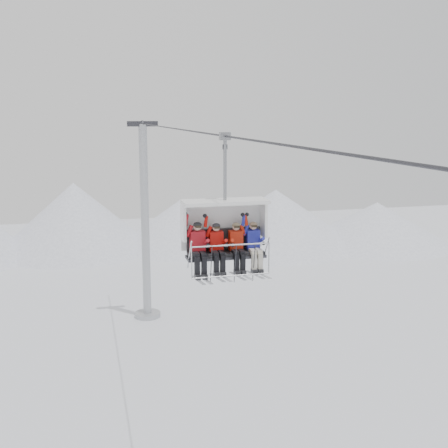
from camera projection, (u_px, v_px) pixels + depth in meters
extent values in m
cone|color=white|center=(75.00, 216.00, 58.34)|extent=(16.00, 16.00, 7.00)
cone|color=white|center=(181.00, 223.00, 60.20)|extent=(14.00, 14.00, 5.00)
cone|color=white|center=(275.00, 217.00, 60.59)|extent=(18.00, 18.00, 6.00)
cone|color=white|center=(376.00, 223.00, 61.46)|extent=(16.00, 16.00, 4.50)
cone|color=white|center=(228.00, 217.00, 64.54)|extent=(12.00, 12.00, 4.50)
cylinder|color=#A4A7AB|center=(145.00, 223.00, 37.99)|extent=(0.56, 0.56, 13.30)
cylinder|color=#A4A7AB|center=(148.00, 314.00, 39.23)|extent=(1.80, 1.80, 0.30)
cube|color=#303035|center=(142.00, 124.00, 36.71)|extent=(2.00, 0.35, 0.35)
cylinder|color=#303035|center=(224.00, 136.00, 15.77)|extent=(0.06, 50.00, 0.06)
cube|color=black|center=(226.00, 253.00, 16.21)|extent=(2.20, 0.55, 0.10)
cube|color=black|center=(224.00, 239.00, 16.38)|extent=(2.20, 0.10, 0.64)
cube|color=#303035|center=(226.00, 256.00, 16.22)|extent=(2.30, 0.60, 0.08)
cube|color=white|center=(222.00, 224.00, 16.52)|extent=(2.45, 0.10, 1.46)
cube|color=white|center=(225.00, 202.00, 16.00)|extent=(2.45, 0.90, 0.10)
cylinder|color=#B9B9BE|center=(231.00, 245.00, 15.61)|extent=(2.24, 0.04, 0.04)
cylinder|color=#B9B9BE|center=(231.00, 276.00, 15.71)|extent=(2.24, 0.04, 0.04)
cylinder|color=gray|center=(225.00, 169.00, 15.84)|extent=(0.10, 0.10, 1.85)
cube|color=gray|center=(225.00, 136.00, 15.66)|extent=(0.30, 0.18, 0.22)
cube|color=#B1151E|center=(197.00, 241.00, 15.97)|extent=(0.42, 0.28, 0.62)
sphere|color=tan|center=(197.00, 227.00, 15.85)|extent=(0.23, 0.23, 0.23)
cube|color=black|center=(197.00, 266.00, 15.64)|extent=(0.14, 0.15, 0.50)
cube|color=black|center=(204.00, 265.00, 15.69)|extent=(0.14, 0.15, 0.50)
cube|color=silver|center=(198.00, 280.00, 15.62)|extent=(0.09, 1.69, 0.26)
cube|color=silver|center=(205.00, 280.00, 15.67)|extent=(0.09, 1.69, 0.26)
cube|color=red|center=(216.00, 241.00, 16.11)|extent=(0.39, 0.26, 0.58)
sphere|color=tan|center=(216.00, 227.00, 15.99)|extent=(0.21, 0.21, 0.21)
cube|color=black|center=(216.00, 264.00, 15.77)|extent=(0.13, 0.15, 0.47)
cube|color=black|center=(223.00, 263.00, 15.82)|extent=(0.13, 0.15, 0.47)
cube|color=silver|center=(217.00, 278.00, 15.75)|extent=(0.09, 1.69, 0.26)
cube|color=silver|center=(224.00, 277.00, 15.79)|extent=(0.09, 1.69, 0.26)
cube|color=red|center=(236.00, 240.00, 16.25)|extent=(0.39, 0.26, 0.57)
sphere|color=tan|center=(236.00, 227.00, 16.13)|extent=(0.21, 0.21, 0.21)
cube|color=black|center=(237.00, 262.00, 15.91)|extent=(0.13, 0.15, 0.46)
cube|color=black|center=(243.00, 262.00, 15.95)|extent=(0.13, 0.15, 0.46)
cube|color=silver|center=(237.00, 276.00, 15.89)|extent=(0.09, 1.69, 0.26)
cube|color=silver|center=(244.00, 275.00, 15.93)|extent=(0.09, 1.69, 0.26)
cube|color=#2227A0|center=(253.00, 239.00, 16.37)|extent=(0.39, 0.26, 0.57)
sphere|color=tan|center=(253.00, 226.00, 16.26)|extent=(0.21, 0.21, 0.21)
cube|color=beige|center=(254.00, 261.00, 16.03)|extent=(0.13, 0.15, 0.46)
cube|color=beige|center=(260.00, 261.00, 16.08)|extent=(0.13, 0.15, 0.46)
cube|color=silver|center=(255.00, 275.00, 16.01)|extent=(0.09, 1.69, 0.26)
cube|color=silver|center=(261.00, 274.00, 16.05)|extent=(0.09, 1.69, 0.26)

